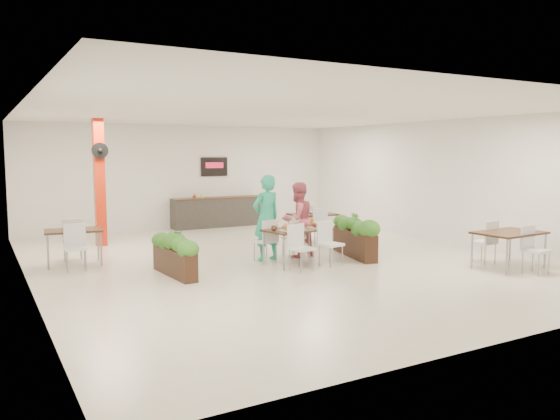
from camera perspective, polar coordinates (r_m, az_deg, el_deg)
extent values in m
plane|color=beige|center=(12.09, -0.30, -5.20)|extent=(12.00, 12.00, 0.00)
cube|color=white|center=(17.36, -9.99, 3.44)|extent=(10.00, 0.10, 3.20)
cube|color=white|center=(7.26, 23.37, -0.40)|extent=(10.00, 0.10, 3.20)
cube|color=white|center=(10.42, -25.11, 1.32)|extent=(0.10, 12.00, 3.20)
cube|color=white|center=(14.96, 16.71, 2.88)|extent=(0.10, 12.00, 3.20)
cube|color=white|center=(11.89, -0.30, 10.12)|extent=(10.00, 12.00, 0.04)
cube|color=red|center=(14.45, -18.34, 2.73)|extent=(0.25, 0.25, 3.20)
cylinder|color=black|center=(14.25, -18.30, 5.91)|extent=(0.40, 0.06, 0.40)
sphere|color=black|center=(14.21, -18.27, 5.91)|extent=(0.12, 0.12, 0.12)
cube|color=#2A2725|center=(17.48, -6.44, -0.27)|extent=(3.00, 0.60, 0.90)
cube|color=black|center=(17.44, -6.46, 1.27)|extent=(3.00, 0.62, 0.04)
cube|color=black|center=(17.67, -6.89, 4.51)|extent=(0.90, 0.04, 0.60)
cube|color=red|center=(17.64, -6.86, 4.67)|extent=(0.60, 0.02, 0.18)
imported|color=#973419|center=(17.14, -8.93, 1.54)|extent=(0.09, 0.09, 0.19)
imported|color=gold|center=(17.22, -8.15, 1.54)|extent=(0.13, 0.13, 0.17)
cube|color=black|center=(11.53, 1.83, -2.06)|extent=(1.51, 1.02, 0.04)
cylinder|color=gray|center=(10.93, 0.44, -4.50)|extent=(0.04, 0.04, 0.71)
cylinder|color=gray|center=(11.77, 5.28, -3.77)|extent=(0.04, 0.04, 0.71)
cylinder|color=gray|center=(11.45, -1.72, -4.02)|extent=(0.04, 0.04, 0.71)
cylinder|color=gray|center=(12.26, 3.07, -3.36)|extent=(0.04, 0.04, 0.71)
cube|color=white|center=(11.78, -1.55, -3.27)|extent=(0.48, 0.48, 0.05)
cube|color=white|center=(11.60, -0.99, -2.16)|extent=(0.42, 0.11, 0.45)
cylinder|color=gray|center=(12.06, -1.40, -4.18)|extent=(0.02, 0.02, 0.43)
cylinder|color=gray|center=(11.86, -2.70, -4.36)|extent=(0.02, 0.02, 0.43)
cylinder|color=gray|center=(11.80, -0.39, -4.41)|extent=(0.02, 0.02, 0.43)
cylinder|color=gray|center=(11.59, -1.71, -4.60)|extent=(0.02, 0.02, 0.43)
cube|color=white|center=(12.28, 1.42, -2.89)|extent=(0.48, 0.48, 0.05)
cube|color=white|center=(12.10, 2.01, -1.83)|extent=(0.42, 0.11, 0.45)
cylinder|color=gray|center=(12.55, 1.51, -3.78)|extent=(0.02, 0.02, 0.43)
cylinder|color=gray|center=(12.34, 0.31, -3.95)|extent=(0.02, 0.02, 0.43)
cylinder|color=gray|center=(12.30, 2.54, -3.99)|extent=(0.02, 0.02, 0.43)
cylinder|color=gray|center=(12.08, 1.33, -4.16)|extent=(0.02, 0.02, 0.43)
cube|color=white|center=(10.87, 2.29, -4.06)|extent=(0.48, 0.48, 0.05)
cube|color=white|center=(10.97, 1.64, -2.64)|extent=(0.42, 0.11, 0.45)
cylinder|color=gray|center=(10.68, 2.20, -5.52)|extent=(0.02, 0.02, 0.43)
cylinder|color=gray|center=(10.90, 3.55, -5.29)|extent=(0.02, 0.02, 0.43)
cylinder|color=gray|center=(10.93, 1.02, -5.25)|extent=(0.02, 0.02, 0.43)
cylinder|color=gray|center=(11.15, 2.37, -5.03)|extent=(0.02, 0.02, 0.43)
cube|color=white|center=(11.40, 5.33, -3.60)|extent=(0.48, 0.48, 0.05)
cube|color=white|center=(11.50, 4.68, -2.26)|extent=(0.42, 0.11, 0.45)
cylinder|color=gray|center=(11.21, 5.30, -4.99)|extent=(0.02, 0.02, 0.43)
cylinder|color=gray|center=(11.44, 6.52, -4.78)|extent=(0.02, 0.02, 0.43)
cylinder|color=gray|center=(11.45, 4.11, -4.75)|extent=(0.02, 0.02, 0.43)
cylinder|color=gray|center=(11.68, 5.34, -4.54)|extent=(0.02, 0.02, 0.43)
cube|color=white|center=(11.23, 0.81, -2.14)|extent=(0.35, 0.35, 0.01)
ellipsoid|color=#9B4E26|center=(11.22, 0.81, -1.77)|extent=(0.22, 0.22, 0.13)
cube|color=white|center=(11.68, 1.82, -1.82)|extent=(0.30, 0.30, 0.01)
ellipsoid|color=orange|center=(11.67, 1.83, -1.52)|extent=(0.18, 0.18, 0.11)
cube|color=white|center=(11.70, 3.71, -1.82)|extent=(0.30, 0.30, 0.01)
ellipsoid|color=#48170E|center=(11.69, 3.71, -1.55)|extent=(0.16, 0.16, 0.10)
cube|color=white|center=(11.36, 2.24, -2.05)|extent=(0.21, 0.21, 0.01)
ellipsoid|color=white|center=(11.35, 2.24, -1.83)|extent=(0.12, 0.12, 0.07)
cylinder|color=orange|center=(11.99, 3.36, -1.30)|extent=(0.07, 0.07, 0.15)
imported|color=#553224|center=(11.25, -0.62, -1.91)|extent=(0.12, 0.12, 0.10)
imported|color=#29B289|center=(11.87, -1.44, -0.83)|extent=(0.75, 0.55, 1.87)
imported|color=#E2647B|center=(12.27, 1.86, -1.03)|extent=(0.92, 0.77, 1.69)
cube|color=black|center=(10.68, -10.97, -5.36)|extent=(0.37, 1.60, 0.53)
ellipsoid|color=#275F1B|center=(10.03, -9.60, -3.84)|extent=(0.40, 0.40, 0.32)
ellipsoid|color=#275F1B|center=(10.32, -10.33, -3.57)|extent=(0.40, 0.40, 0.32)
ellipsoid|color=#275F1B|center=(10.61, -11.01, -3.32)|extent=(0.40, 0.40, 0.32)
ellipsoid|color=#275F1B|center=(10.91, -11.65, -3.08)|extent=(0.40, 0.40, 0.32)
ellipsoid|color=#275F1B|center=(11.20, -12.26, -2.86)|extent=(0.40, 0.40, 0.32)
imported|color=#275F1B|center=(10.60, -11.01, -3.05)|extent=(0.31, 0.27, 0.34)
cube|color=black|center=(12.51, 7.78, -3.47)|extent=(0.70, 1.83, 0.60)
ellipsoid|color=#275F1B|center=(11.77, 9.30, -2.02)|extent=(0.40, 0.40, 0.32)
ellipsoid|color=#275F1B|center=(12.11, 8.53, -1.78)|extent=(0.40, 0.40, 0.32)
ellipsoid|color=#275F1B|center=(12.44, 7.80, -1.56)|extent=(0.40, 0.40, 0.32)
ellipsoid|color=#275F1B|center=(12.79, 7.12, -1.35)|extent=(0.40, 0.40, 0.32)
ellipsoid|color=#275F1B|center=(13.13, 6.46, -1.15)|extent=(0.40, 0.40, 0.32)
imported|color=#275F1B|center=(12.44, 7.81, -1.22)|extent=(0.22, 0.22, 0.39)
cube|color=black|center=(12.19, -20.77, -2.02)|extent=(1.21, 0.87, 0.04)
cylinder|color=gray|center=(11.91, -23.08, -4.11)|extent=(0.04, 0.04, 0.71)
cylinder|color=gray|center=(11.96, -18.18, -3.89)|extent=(0.04, 0.04, 0.71)
cylinder|color=gray|center=(12.54, -23.12, -3.62)|extent=(0.04, 0.04, 0.71)
cylinder|color=gray|center=(12.59, -18.46, -3.41)|extent=(0.04, 0.04, 0.71)
cube|color=white|center=(12.82, -20.87, -2.91)|extent=(0.46, 0.46, 0.05)
cube|color=white|center=(12.60, -20.87, -1.91)|extent=(0.42, 0.08, 0.45)
cylinder|color=gray|center=(13.03, -20.12, -3.79)|extent=(0.02, 0.02, 0.43)
cylinder|color=gray|center=(13.02, -21.62, -3.85)|extent=(0.02, 0.02, 0.43)
cylinder|color=gray|center=(12.70, -20.02, -4.03)|extent=(0.02, 0.02, 0.43)
cylinder|color=gray|center=(12.68, -21.56, -4.10)|extent=(0.02, 0.02, 0.43)
cube|color=white|center=(11.64, -20.56, -3.77)|extent=(0.46, 0.46, 0.05)
cube|color=white|center=(11.79, -20.66, -2.42)|extent=(0.42, 0.08, 0.45)
cylinder|color=gray|center=(11.50, -21.32, -5.10)|extent=(0.02, 0.02, 0.43)
cylinder|color=gray|center=(11.52, -19.63, -5.02)|extent=(0.02, 0.02, 0.43)
cylinder|color=gray|center=(11.84, -21.39, -4.80)|extent=(0.02, 0.02, 0.43)
cylinder|color=gray|center=(11.85, -19.75, -4.72)|extent=(0.02, 0.02, 0.43)
imported|color=white|center=(12.18, -20.78, -1.80)|extent=(0.22, 0.22, 0.05)
cube|color=black|center=(14.42, 3.44, -0.45)|extent=(1.25, 0.89, 0.04)
cylinder|color=gray|center=(13.92, 2.14, -2.23)|extent=(0.04, 0.04, 0.71)
cylinder|color=gray|center=(14.43, 5.94, -1.96)|extent=(0.04, 0.04, 0.71)
cylinder|color=gray|center=(14.52, 0.94, -1.88)|extent=(0.04, 0.04, 0.71)
cylinder|color=gray|center=(15.01, 4.63, -1.64)|extent=(0.04, 0.04, 0.71)
cube|color=white|center=(14.98, 2.36, -1.28)|extent=(0.45, 0.45, 0.05)
cube|color=white|center=(14.78, 2.69, -0.40)|extent=(0.42, 0.07, 0.45)
cylinder|color=gray|center=(15.24, 2.63, -2.05)|extent=(0.02, 0.02, 0.43)
cylinder|color=gray|center=(15.09, 1.48, -2.13)|extent=(0.02, 0.02, 0.43)
cylinder|color=gray|center=(14.94, 3.23, -2.21)|extent=(0.02, 0.02, 0.43)
cylinder|color=gray|center=(14.79, 2.06, -2.29)|extent=(0.02, 0.02, 0.43)
cube|color=white|center=(13.93, 4.60, -1.85)|extent=(0.45, 0.45, 0.05)
cube|color=white|center=(14.06, 4.23, -0.74)|extent=(0.42, 0.07, 0.45)
cylinder|color=gray|center=(13.74, 4.32, -2.95)|extent=(0.02, 0.02, 0.43)
cylinder|color=gray|center=(13.90, 5.54, -2.85)|extent=(0.02, 0.02, 0.43)
cylinder|color=gray|center=(14.03, 3.64, -2.75)|extent=(0.02, 0.02, 0.43)
cylinder|color=gray|center=(14.19, 4.85, -2.66)|extent=(0.02, 0.02, 0.43)
imported|color=white|center=(14.41, 3.44, -0.27)|extent=(0.22, 0.22, 0.05)
cube|color=black|center=(12.02, 22.84, -2.20)|extent=(1.43, 1.00, 0.04)
cylinder|color=gray|center=(11.34, 22.62, -4.58)|extent=(0.04, 0.04, 0.71)
cylinder|color=gray|center=(12.39, 25.96, -3.86)|extent=(0.04, 0.04, 0.71)
cylinder|color=gray|center=(11.81, 19.43, -4.06)|extent=(0.04, 0.04, 0.71)
cylinder|color=gray|center=(12.82, 22.91, -3.42)|extent=(0.04, 0.04, 0.71)
cube|color=white|center=(12.41, 20.51, -3.18)|extent=(0.44, 0.44, 0.05)
cube|color=white|center=(12.26, 21.26, -2.13)|extent=(0.42, 0.06, 0.45)
cylinder|color=gray|center=(12.68, 20.32, -4.06)|extent=(0.02, 0.02, 0.43)
cylinder|color=gray|center=(12.41, 19.37, -4.23)|extent=(0.02, 0.02, 0.43)
cylinder|color=gray|center=(12.48, 21.57, -4.26)|extent=(0.02, 0.02, 0.43)
cylinder|color=gray|center=(12.21, 20.63, -4.44)|extent=(0.02, 0.02, 0.43)
cube|color=white|center=(11.74, 25.20, -3.88)|extent=(0.44, 0.44, 0.05)
cube|color=white|center=(11.80, 24.48, -2.56)|extent=(0.42, 0.06, 0.45)
cylinder|color=gray|center=(11.55, 25.41, -5.22)|extent=(0.02, 0.02, 0.43)
cylinder|color=gray|center=(11.84, 26.29, -5.00)|extent=(0.02, 0.02, 0.43)
cylinder|color=gray|center=(11.73, 24.00, -5.00)|extent=(0.02, 0.02, 0.43)
cylinder|color=gray|center=(12.01, 24.90, -4.79)|extent=(0.02, 0.02, 0.43)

